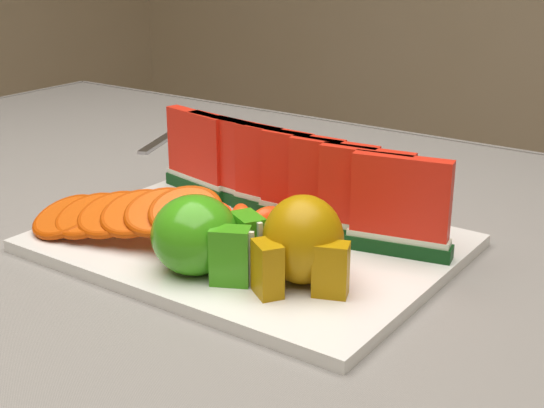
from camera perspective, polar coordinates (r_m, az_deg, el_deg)
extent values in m
cube|color=#522D1B|center=(0.85, -5.74, -3.08)|extent=(1.40, 0.90, 0.03)
cube|color=#522D1B|center=(1.67, -13.29, -5.67)|extent=(0.06, 0.06, 0.72)
cube|color=gray|center=(0.85, -5.78, -1.89)|extent=(1.52, 1.02, 0.01)
cube|color=gray|center=(1.28, 9.38, 1.11)|extent=(1.52, 0.01, 0.20)
cube|color=silver|center=(0.78, -1.75, -2.95)|extent=(0.40, 0.30, 0.01)
ellipsoid|color=#3D8914|center=(0.70, -5.82, -2.33)|extent=(0.08, 0.08, 0.07)
cube|color=#3D8914|center=(0.67, -3.15, -4.02)|extent=(0.04, 0.04, 0.05)
cube|color=beige|center=(0.67, -2.74, -4.14)|extent=(0.03, 0.02, 0.05)
cube|color=#3D8914|center=(0.70, -1.82, -2.95)|extent=(0.04, 0.04, 0.05)
cube|color=beige|center=(0.70, -1.43, -3.06)|extent=(0.03, 0.02, 0.05)
ellipsoid|color=#99850D|center=(0.67, 2.35, -2.69)|extent=(0.09, 0.09, 0.08)
cube|color=#99850D|center=(0.65, -0.34, -4.91)|extent=(0.04, 0.03, 0.05)
cube|color=#99850D|center=(0.65, 4.45, -4.94)|extent=(0.04, 0.03, 0.05)
cylinder|color=silver|center=(1.01, 7.76, 2.20)|extent=(0.21, 0.21, 0.01)
cube|color=silver|center=(1.20, -8.11, 4.89)|extent=(0.07, 0.16, 0.00)
cube|color=silver|center=(1.27, -5.50, 5.78)|extent=(0.02, 0.04, 0.00)
cube|color=silver|center=(1.26, -5.32, 5.75)|extent=(0.02, 0.04, 0.00)
cube|color=silver|center=(1.26, -5.15, 5.72)|extent=(0.02, 0.04, 0.00)
cube|color=#163911|center=(0.91, -5.59, 1.35)|extent=(0.11, 0.04, 0.01)
cube|color=silver|center=(0.91, -5.61, 1.95)|extent=(0.10, 0.04, 0.01)
cube|color=#BC0508|center=(0.90, -5.70, 4.49)|extent=(0.10, 0.04, 0.08)
cube|color=#163911|center=(0.89, -3.80, 0.81)|extent=(0.11, 0.04, 0.01)
cube|color=silver|center=(0.88, -3.82, 1.42)|extent=(0.10, 0.03, 0.01)
cube|color=#BC0508|center=(0.87, -3.88, 4.04)|extent=(0.10, 0.03, 0.08)
cube|color=#163911|center=(0.86, -1.91, 0.24)|extent=(0.11, 0.03, 0.01)
cube|color=silver|center=(0.86, -1.91, 0.87)|extent=(0.10, 0.03, 0.01)
cube|color=#BC0508|center=(0.84, -1.95, 3.56)|extent=(0.10, 0.02, 0.08)
cube|color=#163911|center=(0.84, 0.11, -0.37)|extent=(0.11, 0.02, 0.01)
cube|color=silver|center=(0.83, 0.11, 0.27)|extent=(0.10, 0.02, 0.01)
cube|color=#BC0508|center=(0.82, 0.11, 3.04)|extent=(0.10, 0.02, 0.08)
cube|color=#163911|center=(0.81, 2.25, -1.02)|extent=(0.11, 0.02, 0.01)
cube|color=silver|center=(0.81, 2.26, -0.36)|extent=(0.10, 0.02, 0.01)
cube|color=#BC0508|center=(0.79, 2.30, 2.49)|extent=(0.10, 0.02, 0.08)
cube|color=#163911|center=(0.79, 4.51, -1.70)|extent=(0.11, 0.03, 0.01)
cube|color=silver|center=(0.78, 4.53, -1.02)|extent=(0.10, 0.03, 0.01)
cube|color=#BC0508|center=(0.77, 4.62, 1.89)|extent=(0.10, 0.02, 0.08)
cube|color=#163911|center=(0.77, 6.91, -2.43)|extent=(0.11, 0.04, 0.01)
cube|color=silver|center=(0.76, 6.95, -1.73)|extent=(0.10, 0.03, 0.01)
cube|color=#BC0508|center=(0.75, 7.08, 1.26)|extent=(0.10, 0.03, 0.08)
cube|color=#163911|center=(0.75, 9.45, -3.18)|extent=(0.11, 0.04, 0.01)
cube|color=silver|center=(0.74, 9.49, -2.47)|extent=(0.10, 0.04, 0.01)
cube|color=#BC0508|center=(0.73, 9.68, 0.59)|extent=(0.10, 0.04, 0.08)
cylinder|color=#D24014|center=(0.82, -15.22, -0.92)|extent=(0.08, 0.08, 0.03)
torus|color=#C24200|center=(0.82, -15.22, -0.92)|extent=(0.09, 0.09, 0.03)
cylinder|color=#D24014|center=(0.80, -13.61, -0.84)|extent=(0.07, 0.07, 0.03)
torus|color=#C24200|center=(0.80, -13.61, -0.84)|extent=(0.08, 0.08, 0.03)
cylinder|color=#D24014|center=(0.79, -11.94, -0.75)|extent=(0.07, 0.07, 0.03)
torus|color=#C24200|center=(0.79, -11.94, -0.75)|extent=(0.08, 0.08, 0.03)
cylinder|color=#D24014|center=(0.77, -10.21, -0.67)|extent=(0.08, 0.07, 0.03)
torus|color=#C24200|center=(0.77, -10.21, -0.67)|extent=(0.08, 0.08, 0.03)
cylinder|color=#D24014|center=(0.76, -8.41, -0.57)|extent=(0.08, 0.08, 0.03)
torus|color=#C24200|center=(0.76, -8.41, -0.57)|extent=(0.09, 0.09, 0.03)
cylinder|color=#D24014|center=(0.74, -6.55, -0.48)|extent=(0.09, 0.09, 0.03)
torus|color=#C24200|center=(0.74, -6.55, -0.48)|extent=(0.10, 0.10, 0.03)
cylinder|color=#D24014|center=(0.93, -3.24, 2.18)|extent=(0.07, 0.07, 0.03)
torus|color=#C24200|center=(0.93, -3.24, 2.18)|extent=(0.08, 0.08, 0.03)
cylinder|color=#D24014|center=(0.90, -0.84, 1.83)|extent=(0.08, 0.08, 0.03)
torus|color=#C24200|center=(0.90, -0.84, 1.83)|extent=(0.09, 0.09, 0.03)
cylinder|color=#D24014|center=(0.88, 1.70, 1.46)|extent=(0.09, 0.09, 0.03)
torus|color=#C24200|center=(0.88, 1.70, 1.46)|extent=(0.10, 0.10, 0.03)
cylinder|color=#D24014|center=(0.85, 4.40, 1.06)|extent=(0.09, 0.09, 0.03)
torus|color=#C24200|center=(0.85, 4.40, 1.06)|extent=(0.10, 0.10, 0.03)
cylinder|color=#D24014|center=(0.83, 7.25, 0.63)|extent=(0.10, 0.10, 0.03)
torus|color=#C24200|center=(0.83, 7.25, 0.63)|extent=(0.11, 0.11, 0.03)
ellipsoid|color=#CF6702|center=(0.84, -6.17, -0.09)|extent=(0.04, 0.03, 0.02)
ellipsoid|color=#CF6702|center=(0.82, -6.08, -0.51)|extent=(0.04, 0.04, 0.02)
ellipsoid|color=#CF6702|center=(0.81, -4.22, -0.62)|extent=(0.04, 0.03, 0.02)
ellipsoid|color=#CF6702|center=(0.80, -2.31, -0.92)|extent=(0.04, 0.04, 0.02)
ellipsoid|color=#CF6702|center=(0.80, -0.28, -1.05)|extent=(0.04, 0.04, 0.02)
ellipsoid|color=#CF6702|center=(0.78, 0.34, -1.57)|extent=(0.04, 0.04, 0.02)
ellipsoid|color=#CF6702|center=(0.75, 1.39, -2.29)|extent=(0.04, 0.03, 0.02)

